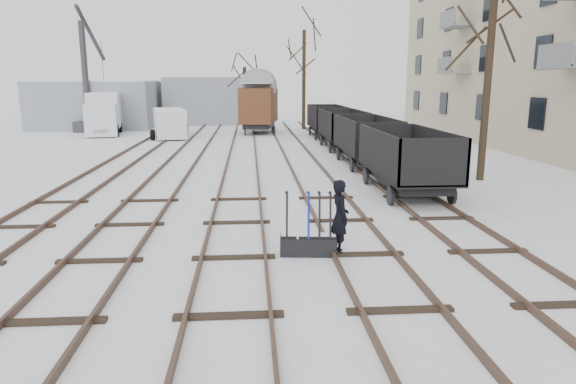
{
  "coord_description": "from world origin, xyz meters",
  "views": [
    {
      "loc": [
        0.41,
        -11.21,
        3.96
      ],
      "look_at": [
        1.37,
        1.6,
        1.2
      ],
      "focal_mm": 32.0,
      "sensor_mm": 36.0,
      "label": 1
    }
  ],
  "objects_px": {
    "ground_frame": "(308,243)",
    "worker": "(340,217)",
    "box_van_wagon": "(259,104)",
    "panel_van": "(170,123)",
    "lorry": "(104,113)",
    "crane": "(88,99)",
    "freight_wagon_a": "(406,169)"
  },
  "relations": [
    {
      "from": "worker",
      "to": "panel_van",
      "type": "xyz_separation_m",
      "value": [
        -7.81,
        26.18,
        0.2
      ]
    },
    {
      "from": "ground_frame",
      "to": "box_van_wagon",
      "type": "distance_m",
      "value": 29.51
    },
    {
      "from": "ground_frame",
      "to": "lorry",
      "type": "xyz_separation_m",
      "value": [
        -12.54,
        29.64,
        1.34
      ]
    },
    {
      "from": "box_van_wagon",
      "to": "panel_van",
      "type": "height_order",
      "value": "box_van_wagon"
    },
    {
      "from": "lorry",
      "to": "freight_wagon_a",
      "type": "bearing_deg",
      "value": -63.78
    },
    {
      "from": "lorry",
      "to": "crane",
      "type": "relative_size",
      "value": 0.73
    },
    {
      "from": "worker",
      "to": "freight_wagon_a",
      "type": "height_order",
      "value": "freight_wagon_a"
    },
    {
      "from": "lorry",
      "to": "crane",
      "type": "height_order",
      "value": "crane"
    },
    {
      "from": "lorry",
      "to": "panel_van",
      "type": "xyz_separation_m",
      "value": [
        5.47,
        -3.36,
        -0.54
      ]
    },
    {
      "from": "freight_wagon_a",
      "to": "box_van_wagon",
      "type": "bearing_deg",
      "value": 101.89
    },
    {
      "from": "ground_frame",
      "to": "worker",
      "type": "xyz_separation_m",
      "value": [
        0.75,
        0.1,
        0.6
      ]
    },
    {
      "from": "worker",
      "to": "panel_van",
      "type": "bearing_deg",
      "value": 8.25
    },
    {
      "from": "lorry",
      "to": "crane",
      "type": "bearing_deg",
      "value": 119.22
    },
    {
      "from": "box_van_wagon",
      "to": "freight_wagon_a",
      "type": "bearing_deg",
      "value": -69.09
    },
    {
      "from": "box_van_wagon",
      "to": "crane",
      "type": "distance_m",
      "value": 13.99
    },
    {
      "from": "box_van_wagon",
      "to": "panel_van",
      "type": "bearing_deg",
      "value": -145.13
    },
    {
      "from": "crane",
      "to": "freight_wagon_a",
      "type": "bearing_deg",
      "value": -49.88
    },
    {
      "from": "box_van_wagon",
      "to": "crane",
      "type": "xyz_separation_m",
      "value": [
        -13.77,
        2.42,
        0.31
      ]
    },
    {
      "from": "box_van_wagon",
      "to": "panel_van",
      "type": "distance_m",
      "value": 7.33
    },
    {
      "from": "ground_frame",
      "to": "worker",
      "type": "relative_size",
      "value": 0.85
    },
    {
      "from": "ground_frame",
      "to": "panel_van",
      "type": "distance_m",
      "value": 27.23
    },
    {
      "from": "freight_wagon_a",
      "to": "box_van_wagon",
      "type": "distance_m",
      "value": 23.47
    },
    {
      "from": "panel_van",
      "to": "box_van_wagon",
      "type": "bearing_deg",
      "value": 13.46
    },
    {
      "from": "ground_frame",
      "to": "panel_van",
      "type": "bearing_deg",
      "value": 111.08
    },
    {
      "from": "box_van_wagon",
      "to": "lorry",
      "type": "bearing_deg",
      "value": -171.96
    },
    {
      "from": "ground_frame",
      "to": "box_van_wagon",
      "type": "xyz_separation_m",
      "value": [
        -0.56,
        29.43,
        1.98
      ]
    },
    {
      "from": "ground_frame",
      "to": "panel_van",
      "type": "xyz_separation_m",
      "value": [
        -7.06,
        26.28,
        0.8
      ]
    },
    {
      "from": "box_van_wagon",
      "to": "panel_van",
      "type": "relative_size",
      "value": 1.08
    },
    {
      "from": "lorry",
      "to": "panel_van",
      "type": "height_order",
      "value": "lorry"
    },
    {
      "from": "ground_frame",
      "to": "lorry",
      "type": "bearing_deg",
      "value": 118.97
    },
    {
      "from": "worker",
      "to": "panel_van",
      "type": "distance_m",
      "value": 27.32
    },
    {
      "from": "crane",
      "to": "lorry",
      "type": "bearing_deg",
      "value": -47.15
    }
  ]
}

